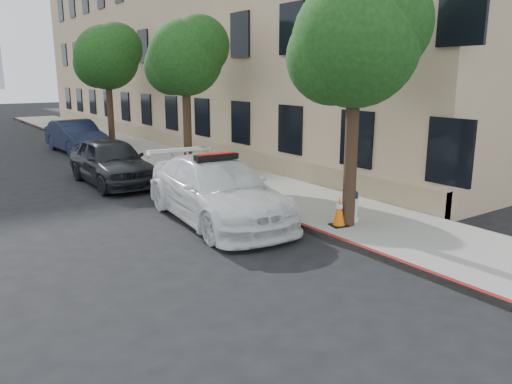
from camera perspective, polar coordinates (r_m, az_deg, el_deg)
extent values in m
plane|color=black|center=(11.81, -6.68, -4.47)|extent=(120.00, 120.00, 0.00)
cube|color=gray|center=(22.10, -10.88, 3.92)|extent=(3.20, 50.00, 0.15)
cube|color=maroon|center=(21.53, -14.62, 3.48)|extent=(0.12, 50.00, 0.15)
cube|color=tan|center=(28.87, -5.06, 16.06)|extent=(8.00, 36.00, 10.00)
cylinder|color=black|center=(11.54, 10.78, 4.16)|extent=(0.30, 0.30, 3.30)
sphere|color=#133C13|center=(11.42, 11.33, 16.39)|extent=(2.80, 2.80, 2.80)
sphere|color=#133C13|center=(11.54, 14.01, 18.22)|extent=(2.24, 2.24, 2.24)
sphere|color=#133C13|center=(11.37, 8.87, 14.98)|extent=(2.10, 2.10, 2.10)
cylinder|color=black|center=(18.01, -7.85, 7.31)|extent=(0.30, 0.30, 3.19)
sphere|color=#133C13|center=(17.92, -8.10, 14.94)|extent=(2.60, 2.60, 2.60)
sphere|color=#133C13|center=(17.86, -6.50, 16.28)|extent=(2.08, 2.08, 2.08)
sphere|color=#133C13|center=(18.03, -9.54, 13.93)|extent=(1.95, 1.95, 1.95)
cylinder|color=black|center=(25.35, -16.31, 8.86)|extent=(0.30, 0.30, 3.41)
sphere|color=#133C13|center=(25.30, -16.68, 14.52)|extent=(3.00, 3.00, 3.00)
sphere|color=#133C13|center=(25.17, -15.63, 15.50)|extent=(2.40, 2.40, 2.40)
sphere|color=#133C13|center=(25.47, -17.63, 13.77)|extent=(2.25, 2.25, 2.25)
imported|color=white|center=(12.45, -4.49, 0.22)|extent=(2.65, 5.54, 1.56)
cube|color=black|center=(12.29, -4.57, 4.03)|extent=(1.12, 0.38, 0.14)
cube|color=#A50A07|center=(12.28, -4.57, 4.31)|extent=(0.92, 0.30, 0.06)
imported|color=black|center=(17.25, -16.18, 3.39)|extent=(1.83, 4.54, 1.55)
imported|color=black|center=(25.00, -19.87, 6.01)|extent=(1.84, 4.65, 1.51)
cylinder|color=white|center=(12.18, 10.92, -3.10)|extent=(0.30, 0.30, 0.09)
cylinder|color=white|center=(12.10, 10.99, -1.74)|extent=(0.22, 0.22, 0.51)
ellipsoid|color=#121C53|center=(12.02, 11.06, -0.19)|extent=(0.24, 0.24, 0.17)
cylinder|color=white|center=(12.08, 11.01, -1.21)|extent=(0.33, 0.15, 0.09)
cylinder|color=white|center=(12.08, 11.01, -1.21)|extent=(0.12, 0.18, 0.09)
cube|color=black|center=(11.78, 9.43, -3.77)|extent=(0.44, 0.44, 0.03)
cone|color=orange|center=(11.68, 9.50, -2.13)|extent=(0.28, 0.28, 0.67)
cylinder|color=white|center=(11.65, 9.52, -1.60)|extent=(0.15, 0.15, 0.10)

